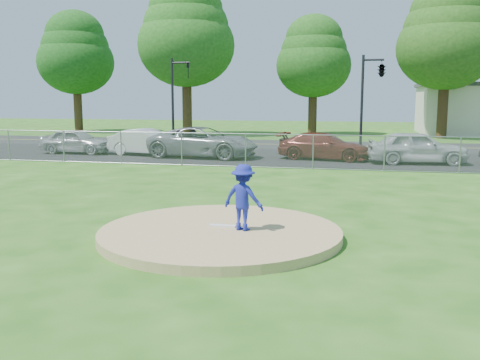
# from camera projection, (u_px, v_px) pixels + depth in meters

# --- Properties ---
(ground) EXTENTS (120.00, 120.00, 0.00)m
(ground) POSITION_uv_depth(u_px,v_px,m) (283.00, 175.00, 21.59)
(ground) COLOR #205111
(ground) RESTS_ON ground
(pitchers_mound) EXTENTS (5.40, 5.40, 0.20)m
(pitchers_mound) POSITION_uv_depth(u_px,v_px,m) (220.00, 233.00, 11.93)
(pitchers_mound) COLOR tan
(pitchers_mound) RESTS_ON ground
(pitching_rubber) EXTENTS (0.60, 0.15, 0.04)m
(pitching_rubber) POSITION_uv_depth(u_px,v_px,m) (223.00, 226.00, 12.11)
(pitching_rubber) COLOR white
(pitching_rubber) RESTS_ON pitchers_mound
(chain_link_fence) EXTENTS (40.00, 0.06, 1.50)m
(chain_link_fence) POSITION_uv_depth(u_px,v_px,m) (290.00, 152.00, 23.40)
(chain_link_fence) COLOR gray
(chain_link_fence) RESTS_ON ground
(parking_lot) EXTENTS (50.00, 8.00, 0.01)m
(parking_lot) POSITION_uv_depth(u_px,v_px,m) (301.00, 157.00, 27.85)
(parking_lot) COLOR black
(parking_lot) RESTS_ON ground
(street) EXTENTS (60.00, 7.00, 0.01)m
(street) POSITION_uv_depth(u_px,v_px,m) (314.00, 145.00, 35.08)
(street) COLOR black
(street) RESTS_ON ground
(tree_far_left) EXTENTS (6.72, 6.72, 10.74)m
(tree_far_left) POSITION_uv_depth(u_px,v_px,m) (76.00, 52.00, 47.46)
(tree_far_left) COLOR #3B2615
(tree_far_left) RESTS_ON ground
(tree_left) EXTENTS (7.84, 7.84, 12.53)m
(tree_left) POSITION_uv_depth(u_px,v_px,m) (186.00, 33.00, 42.96)
(tree_left) COLOR #382614
(tree_left) RESTS_ON ground
(tree_center) EXTENTS (6.16, 6.16, 9.84)m
(tree_center) POSITION_uv_depth(u_px,v_px,m) (314.00, 56.00, 43.95)
(tree_center) COLOR #362213
(tree_center) RESTS_ON ground
(tree_right) EXTENTS (7.28, 7.28, 11.63)m
(tree_right) POSITION_uv_depth(u_px,v_px,m) (447.00, 36.00, 39.67)
(tree_right) COLOR #352113
(tree_right) RESTS_ON ground
(traffic_signal_left) EXTENTS (1.28, 0.20, 5.60)m
(traffic_signal_left) POSITION_uv_depth(u_px,v_px,m) (176.00, 93.00, 34.55)
(traffic_signal_left) COLOR black
(traffic_signal_left) RESTS_ON ground
(traffic_signal_center) EXTENTS (1.42, 2.48, 5.60)m
(traffic_signal_center) POSITION_uv_depth(u_px,v_px,m) (380.00, 72.00, 31.59)
(traffic_signal_center) COLOR black
(traffic_signal_center) RESTS_ON ground
(pitcher) EXTENTS (1.06, 0.78, 1.46)m
(pitcher) POSITION_uv_depth(u_px,v_px,m) (243.00, 197.00, 11.71)
(pitcher) COLOR navy
(pitcher) RESTS_ON pitchers_mound
(traffic_cone) EXTENTS (0.39, 0.39, 0.76)m
(traffic_cone) POSITION_uv_depth(u_px,v_px,m) (189.00, 149.00, 28.18)
(traffic_cone) COLOR #F1490C
(traffic_cone) RESTS_ON parking_lot
(parked_car_silver) EXTENTS (4.05, 1.68, 1.37)m
(parked_car_silver) POSITION_uv_depth(u_px,v_px,m) (76.00, 141.00, 29.71)
(parked_car_silver) COLOR #A2A1A6
(parked_car_silver) RESTS_ON parking_lot
(parked_car_white) EXTENTS (4.51, 2.27, 1.42)m
(parked_car_white) POSITION_uv_depth(u_px,v_px,m) (148.00, 142.00, 28.74)
(parked_car_white) COLOR silver
(parked_car_white) RESTS_ON parking_lot
(parked_car_gray) EXTENTS (5.91, 3.16, 1.58)m
(parked_car_gray) POSITION_uv_depth(u_px,v_px,m) (203.00, 142.00, 27.75)
(parked_car_gray) COLOR gray
(parked_car_gray) RESTS_ON parking_lot
(parked_car_darkred) EXTENTS (4.89, 2.67, 1.35)m
(parked_car_darkred) POSITION_uv_depth(u_px,v_px,m) (324.00, 146.00, 26.79)
(parked_car_darkred) COLOR maroon
(parked_car_darkred) RESTS_ON parking_lot
(parked_car_pearl) EXTENTS (4.72, 2.31, 1.55)m
(parked_car_pearl) POSITION_uv_depth(u_px,v_px,m) (417.00, 147.00, 25.10)
(parked_car_pearl) COLOR #BBBDBF
(parked_car_pearl) RESTS_ON parking_lot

